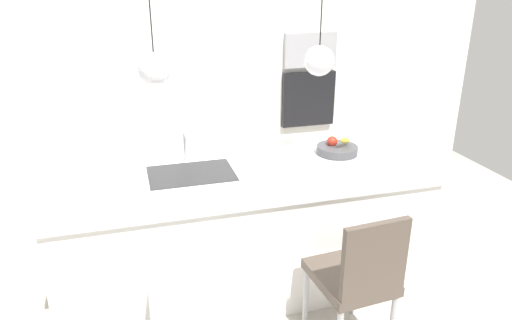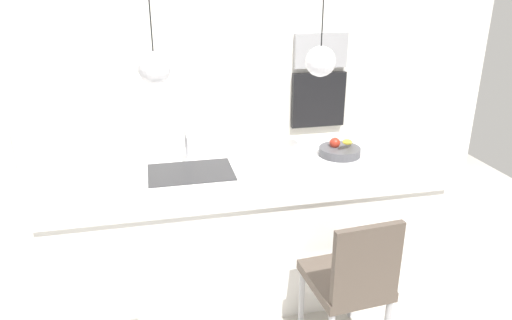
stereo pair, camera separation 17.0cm
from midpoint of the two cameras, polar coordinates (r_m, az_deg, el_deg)
floor at (r=3.66m, az=-2.92°, el=-14.11°), size 6.60×6.60×0.00m
back_wall at (r=4.68m, az=-7.92°, el=11.04°), size 6.00×0.10×2.60m
kitchen_island at (r=3.42m, az=-3.06°, el=-7.95°), size 2.55×1.01×0.90m
sink_basin at (r=3.18m, az=-9.29°, el=-1.72°), size 0.56×0.40×0.02m
faucet at (r=3.32m, az=-9.90°, el=2.01°), size 0.02×0.17×0.22m
fruit_bowl at (r=3.51m, az=8.34°, el=1.34°), size 0.30×0.30×0.16m
microwave at (r=4.87m, az=5.47°, el=13.02°), size 0.54×0.08×0.34m
oven at (r=4.97m, az=5.27°, el=7.31°), size 0.56×0.08×0.56m
chair_near at (r=2.63m, az=-9.65°, el=-17.04°), size 0.46×0.48×0.91m
chair_middle at (r=2.84m, az=10.35°, el=-13.48°), size 0.45×0.51×0.93m
pendant_light_left at (r=2.96m, az=-13.71°, el=10.58°), size 0.20×0.20×0.80m
pendant_light_right at (r=3.18m, az=6.04°, el=11.77°), size 0.20×0.20×0.80m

